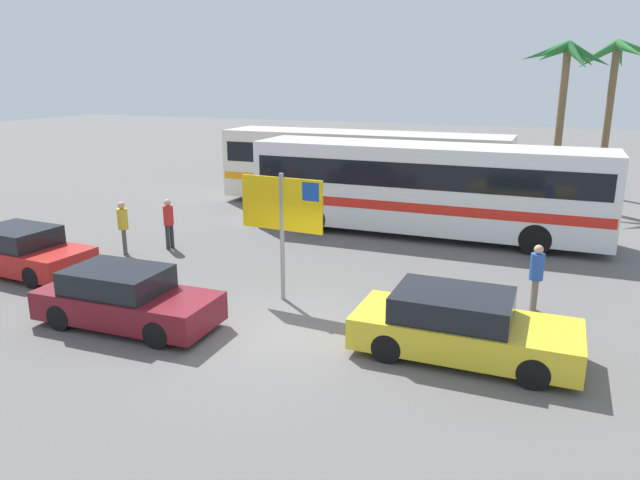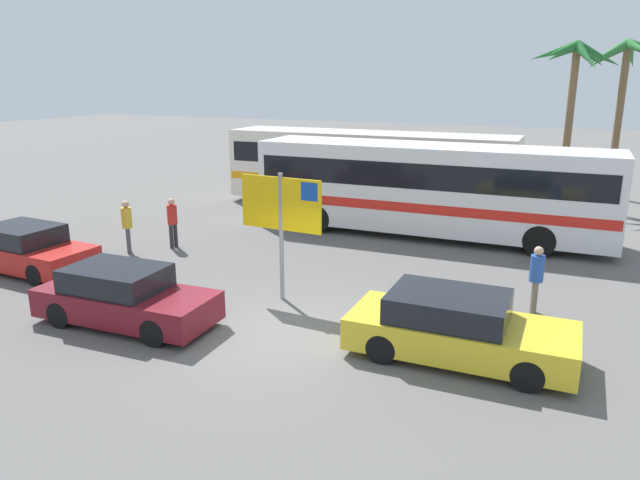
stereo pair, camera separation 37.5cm
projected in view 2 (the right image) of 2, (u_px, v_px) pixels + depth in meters
ground at (272, 334)px, 12.94m from camera, size 120.00×120.00×0.00m
bus_front_coach at (430, 185)px, 20.50m from camera, size 12.15×2.59×3.17m
bus_rear_coach at (369, 166)px, 25.07m from camera, size 12.15×2.59×3.17m
ferry_sign at (283, 209)px, 14.34m from camera, size 2.20×0.20×3.20m
car_maroon at (124, 297)px, 13.32m from camera, size 4.15×1.74×1.32m
car_red at (28, 250)px, 16.97m from camera, size 4.00×1.96×1.32m
car_yellow at (457, 328)px, 11.68m from camera, size 4.39×1.84×1.32m
pedestrian_by_bus at (536, 274)px, 13.81m from camera, size 0.32×0.32×1.64m
pedestrian_crossing_lot at (127, 222)px, 18.63m from camera, size 0.32×0.32×1.69m
pedestrian_near_sign at (172, 219)px, 19.20m from camera, size 0.32×0.32×1.64m
palm_tree_seaside at (625, 72)px, 26.07m from camera, size 3.74×3.72×7.02m
palm_tree_inland at (574, 72)px, 24.76m from camera, size 3.70×3.21×6.88m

